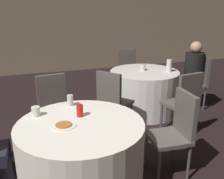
{
  "coord_description": "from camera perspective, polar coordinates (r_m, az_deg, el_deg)",
  "views": [
    {
      "loc": [
        -0.38,
        -1.98,
        1.76
      ],
      "look_at": [
        0.55,
        0.69,
        0.83
      ],
      "focal_mm": 40.0,
      "sensor_mm": 36.0,
      "label": 1
    }
  ],
  "objects": [
    {
      "name": "chair_near_north",
      "position": [
        3.35,
        -13.13,
        -3.27
      ],
      "size": [
        0.45,
        0.45,
        0.93
      ],
      "rotation": [
        0.0,
        0.0,
        -3.01
      ],
      "color": "#59514C",
      "rests_on": "ground_plane"
    },
    {
      "name": "chair_near_east",
      "position": [
        2.76,
        14.64,
        -8.24
      ],
      "size": [
        0.43,
        0.43,
        0.93
      ],
      "rotation": [
        0.0,
        0.0,
        1.5
      ],
      "color": "#59514C",
      "rests_on": "ground_plane"
    },
    {
      "name": "soda_can_red",
      "position": [
        2.5,
        -7.36,
        -4.8
      ],
      "size": [
        0.07,
        0.07,
        0.12
      ],
      "color": "red",
      "rests_on": "table_near"
    },
    {
      "name": "cup_far",
      "position": [
        4.31,
        7.07,
        5.04
      ],
      "size": [
        0.09,
        0.09,
        0.11
      ],
      "color": "silver",
      "rests_on": "table_far"
    },
    {
      "name": "chair_far_north",
      "position": [
        5.26,
        3.64,
        5.01
      ],
      "size": [
        0.44,
        0.45,
        0.93
      ],
      "rotation": [
        0.0,
        0.0,
        -3.25
      ],
      "color": "#59514C",
      "rests_on": "ground_plane"
    },
    {
      "name": "chair_far_southwest",
      "position": [
        3.5,
        0.02,
        -1.8
      ],
      "size": [
        0.56,
        0.56,
        0.93
      ],
      "rotation": [
        0.0,
        0.0,
        -0.92
      ],
      "color": "#59514C",
      "rests_on": "ground_plane"
    },
    {
      "name": "table_far",
      "position": [
        4.39,
        7.26,
        -0.4
      ],
      "size": [
        1.17,
        1.17,
        0.73
      ],
      "color": "white",
      "rests_on": "ground_plane"
    },
    {
      "name": "wall_back",
      "position": [
        7.14,
        -16.61,
        14.68
      ],
      "size": [
        16.0,
        0.06,
        2.8
      ],
      "color": "gray",
      "rests_on": "ground_plane"
    },
    {
      "name": "cup_near",
      "position": [
        2.6,
        -17.02,
        -4.79
      ],
      "size": [
        0.08,
        0.08,
        0.1
      ],
      "color": "silver",
      "rests_on": "table_near"
    },
    {
      "name": "pizza_plate_near",
      "position": [
        2.35,
        -11.0,
        -8.01
      ],
      "size": [
        0.24,
        0.24,
        0.02
      ],
      "color": "white",
      "rests_on": "table_near"
    },
    {
      "name": "table_near",
      "position": [
        2.56,
        -6.95,
        -14.98
      ],
      "size": [
        1.22,
        1.22,
        0.73
      ],
      "color": "white",
      "rests_on": "ground_plane"
    },
    {
      "name": "bottle_far",
      "position": [
        4.3,
        12.92,
        5.33
      ],
      "size": [
        0.09,
        0.09,
        0.21
      ],
      "color": "white",
      "rests_on": "table_far"
    },
    {
      "name": "chair_far_south",
      "position": [
        3.6,
        16.32,
        -2.05
      ],
      "size": [
        0.45,
        0.45,
        0.93
      ],
      "rotation": [
        0.0,
        0.0,
        0.14
      ],
      "color": "#59514C",
      "rests_on": "ground_plane"
    },
    {
      "name": "chair_far_east",
      "position": [
        4.73,
        19.04,
        2.52
      ],
      "size": [
        0.46,
        0.46,
        0.93
      ],
      "rotation": [
        0.0,
        0.0,
        1.42
      ],
      "color": "#59514C",
      "rests_on": "ground_plane"
    },
    {
      "name": "soda_can_silver",
      "position": [
        2.78,
        -9.55,
        -2.46
      ],
      "size": [
        0.07,
        0.07,
        0.12
      ],
      "color": "silver",
      "rests_on": "table_near"
    },
    {
      "name": "person_black_shirt",
      "position": [
        4.64,
        17.35,
        3.11
      ],
      "size": [
        0.5,
        0.36,
        1.21
      ],
      "rotation": [
        0.0,
        0.0,
        1.42
      ],
      "color": "#33384C",
      "rests_on": "ground_plane"
    }
  ]
}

